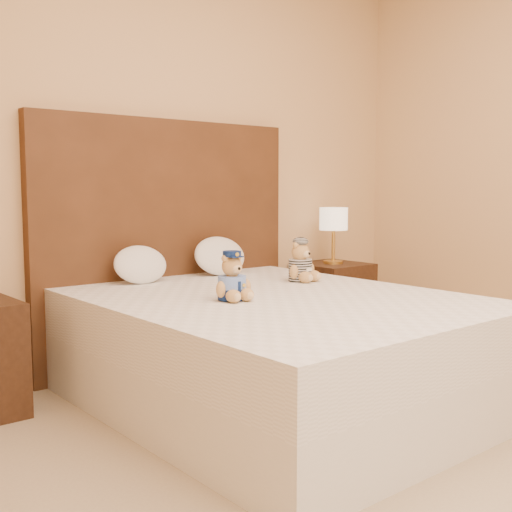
{
  "coord_description": "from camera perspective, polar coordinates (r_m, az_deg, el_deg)",
  "views": [
    {
      "loc": [
        -2.09,
        -1.16,
        1.08
      ],
      "look_at": [
        0.07,
        1.45,
        0.73
      ],
      "focal_mm": 45.0,
      "sensor_mm": 36.0,
      "label": 1
    }
  ],
  "objects": [
    {
      "name": "teddy_prisoner",
      "position": [
        3.71,
        3.97,
        -0.44
      ],
      "size": [
        0.24,
        0.23,
        0.24
      ],
      "primitive_type": null,
      "rotation": [
        0.0,
        0.0,
        0.14
      ],
      "color": "#BD8949",
      "rests_on": "bed"
    },
    {
      "name": "bed",
      "position": [
        3.26,
        1.82,
        -8.37
      ],
      "size": [
        1.6,
        2.0,
        0.55
      ],
      "color": "white",
      "rests_on": "ground"
    },
    {
      "name": "teddy_police",
      "position": [
        3.07,
        -2.15,
        -1.79
      ],
      "size": [
        0.21,
        0.21,
        0.23
      ],
      "primitive_type": null,
      "rotation": [
        0.0,
        0.0,
        -0.06
      ],
      "color": "#BD8949",
      "rests_on": "bed"
    },
    {
      "name": "lamp",
      "position": [
        4.61,
        6.91,
        3.04
      ],
      "size": [
        0.2,
        0.2,
        0.4
      ],
      "color": "gold",
      "rests_on": "nightstand_right"
    },
    {
      "name": "ground",
      "position": [
        2.63,
        20.43,
        -18.74
      ],
      "size": [
        4.0,
        4.5,
        0.0
      ],
      "primitive_type": "cube",
      "color": "tan",
      "rests_on": "ground"
    },
    {
      "name": "room_walls",
      "position": [
        2.74,
        13.02,
        21.16
      ],
      "size": [
        4.04,
        4.52,
        2.72
      ],
      "color": "tan",
      "rests_on": "ground"
    },
    {
      "name": "pillow_left",
      "position": [
        3.69,
        -10.24,
        -0.59
      ],
      "size": [
        0.33,
        0.21,
        0.23
      ],
      "primitive_type": "ellipsoid",
      "color": "white",
      "rests_on": "bed"
    },
    {
      "name": "headboard",
      "position": [
        3.98,
        -7.84,
        1.15
      ],
      "size": [
        1.75,
        0.08,
        1.5
      ],
      "primitive_type": "cube",
      "color": "#4D2C17",
      "rests_on": "ground"
    },
    {
      "name": "pillow_right",
      "position": [
        3.99,
        -3.23,
        0.18
      ],
      "size": [
        0.37,
        0.24,
        0.26
      ],
      "primitive_type": "ellipsoid",
      "color": "white",
      "rests_on": "bed"
    },
    {
      "name": "nightstand_right",
      "position": [
        4.67,
        6.82,
        -4.01
      ],
      "size": [
        0.45,
        0.45,
        0.55
      ],
      "primitive_type": "cube",
      "color": "#392012",
      "rests_on": "ground"
    }
  ]
}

